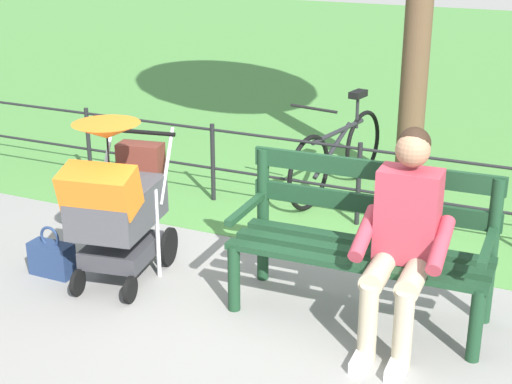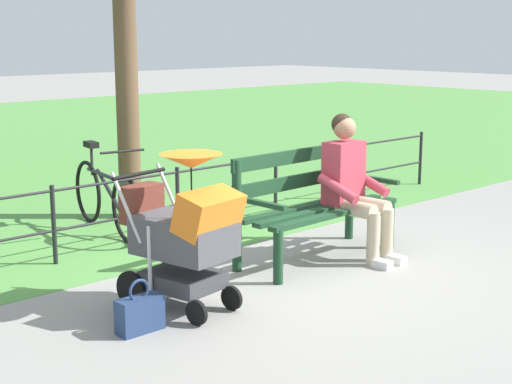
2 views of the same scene
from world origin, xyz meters
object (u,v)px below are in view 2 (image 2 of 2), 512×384
person_on_bench (353,182)px  stroller (185,230)px  bicycle (106,197)px  park_bench (311,200)px  handbag (140,313)px

person_on_bench → stroller: 1.93m
bicycle → park_bench: bearing=113.3°
person_on_bench → handbag: 2.49m
stroller → bicycle: 2.44m
park_bench → person_on_bench: person_on_bench is taller
person_on_bench → bicycle: bearing=-62.6°
park_bench → handbag: (2.13, 0.43, -0.40)m
handbag → bicycle: 2.76m
park_bench → person_on_bench: size_ratio=1.27×
person_on_bench → park_bench: bearing=-37.2°
stroller → bicycle: size_ratio=0.70×
person_on_bench → stroller: person_on_bench is taller
bicycle → handbag: bearing=62.7°
person_on_bench → handbag: (2.42, 0.21, -0.55)m
park_bench → stroller: bearing=10.4°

